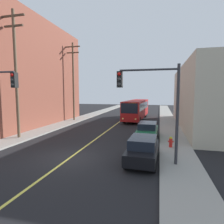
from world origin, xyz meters
TOP-DOWN VIEW (x-y plane):
  - ground_plane at (0.00, 0.00)m, footprint 120.00×120.00m
  - sidewalk_left at (-7.25, 10.00)m, footprint 2.50×90.00m
  - sidewalk_right at (7.25, 10.00)m, footprint 2.50×90.00m
  - lane_stripe_center at (0.00, 15.00)m, footprint 0.16×60.00m
  - building_left_brick at (-13.49, 10.39)m, footprint 10.00×21.15m
  - city_bus at (2.20, 19.96)m, footprint 3.10×12.24m
  - parked_car_black at (4.93, 0.49)m, footprint 1.96×4.46m
  - parked_car_green at (4.84, 6.78)m, footprint 1.92×4.45m
  - utility_pole_near at (-7.35, 3.88)m, footprint 2.40×0.28m
  - utility_pole_mid at (-7.30, 16.16)m, footprint 2.40×0.28m
  - traffic_signal_right_corner at (5.41, 0.15)m, footprint 3.75×0.48m
  - fire_hydrant at (6.85, 3.88)m, footprint 0.44×0.26m

SIDE VIEW (x-z plane):
  - ground_plane at x=0.00m, z-range 0.00..0.00m
  - lane_stripe_center at x=0.00m, z-range 0.00..0.01m
  - sidewalk_left at x=-7.25m, z-range 0.00..0.15m
  - sidewalk_right at x=7.25m, z-range 0.00..0.15m
  - fire_hydrant at x=6.85m, z-range 0.16..1.00m
  - parked_car_black at x=4.93m, z-range 0.03..1.65m
  - parked_car_green at x=4.84m, z-range 0.03..1.65m
  - city_bus at x=2.20m, z-range 0.22..3.42m
  - traffic_signal_right_corner at x=5.41m, z-range 1.30..7.30m
  - utility_pole_near at x=-7.35m, z-range 0.68..12.65m
  - utility_pole_mid at x=-7.30m, z-range 0.68..12.67m
  - building_left_brick at x=-13.49m, z-range 0.00..13.90m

